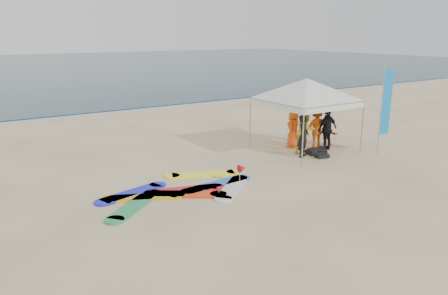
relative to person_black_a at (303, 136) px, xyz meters
name	(u,v)px	position (x,y,z in m)	size (l,w,h in m)	color
ground	(283,203)	(-3.95, -3.40, -0.87)	(120.00, 120.00, 0.00)	beige
ocean	(5,68)	(-3.95, 56.60, -0.83)	(160.00, 84.00, 0.08)	#0C2633
shoreline_foam	(96,113)	(-3.95, 14.80, -0.87)	(160.00, 1.20, 0.01)	silver
person_black_a	(303,136)	(0.00, 0.00, 0.00)	(0.63, 0.42, 1.74)	black
person_yellow	(306,131)	(0.48, 0.36, 0.07)	(0.91, 0.71, 1.87)	gold
person_orange_a	(316,127)	(1.36, 0.65, 0.10)	(1.25, 0.72, 1.93)	#C75111
person_black_b	(327,129)	(1.65, 0.27, 0.05)	(1.08, 0.45, 1.84)	black
person_orange_b	(293,128)	(0.70, 1.38, 0.00)	(0.84, 0.55, 1.73)	#EE5715
person_seated	(328,134)	(2.34, 0.88, -0.39)	(0.89, 0.28, 0.96)	red
canopy_tent	(307,79)	(0.72, 0.69, 2.23)	(4.71, 4.71, 3.55)	#A5A5A8
feather_flag	(386,103)	(3.23, -1.39, 1.25)	(0.61, 0.04, 3.60)	#A5A5A8
marker_pennant	(243,168)	(-3.90, -1.23, -0.37)	(0.28, 0.28, 0.64)	#A5A5A8
gear_pile	(318,152)	(0.80, -0.11, -0.77)	(1.23, 1.17, 0.22)	black
surfboard_spread	(181,190)	(-6.07, -0.86, -0.83)	(5.34, 3.30, 0.07)	silver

